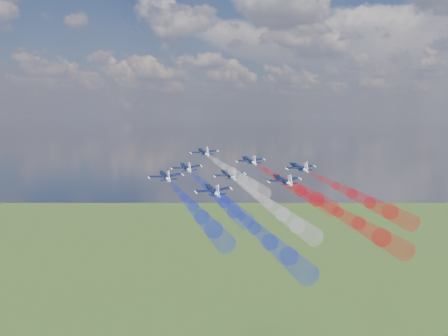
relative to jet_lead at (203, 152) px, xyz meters
The scene contains 16 objects.
jet_lead is the anchor object (origin of this frame).
trail_lead 26.78m from the jet_lead, 32.92° to the right, with size 4.00×42.96×4.00m, color white, non-canonical shape.
jet_inner_left 15.09m from the jet_lead, 71.91° to the right, with size 9.59×11.99×3.20m, color black, non-canonical shape.
trail_inner_left 39.70m from the jet_lead, 46.60° to the right, with size 4.00×42.96×4.00m, color #1A2CDE, non-canonical shape.
jet_inner_right 16.38m from the jet_lead, 11.71° to the left, with size 9.59×11.99×3.20m, color black, non-canonical shape.
trail_inner_right 40.17m from the jet_lead, 16.24° to the right, with size 4.00×42.96×4.00m, color red, non-canonical shape.
jet_outer_left 30.93m from the jet_lead, 70.23° to the right, with size 9.59×11.99×3.20m, color black, non-canonical shape.
trail_outer_left 54.75m from the jet_lead, 52.97° to the right, with size 4.00×42.96×4.00m, color #1A2CDE, non-canonical shape.
jet_center_third 24.18m from the jet_lead, 33.02° to the right, with size 9.59×11.99×3.20m, color black, non-canonical shape.
trail_center_third 50.93m from the jet_lead, 32.97° to the right, with size 4.00×42.96×4.00m, color white, non-canonical shape.
jet_outer_right 33.70m from the jet_lead, ahead, with size 9.59×11.99×3.20m, color black, non-canonical shape.
trail_outer_right 57.02m from the jet_lead, 10.84° to the right, with size 4.00×42.96×4.00m, color red, non-canonical shape.
jet_rear_left 40.28m from the jet_lead, 47.30° to the right, with size 9.59×11.99×3.20m, color black, non-canonical shape.
trail_rear_left 66.56m from the jet_lead, 41.55° to the right, with size 4.00×42.96×4.00m, color #1A2CDE, non-canonical shape.
jet_rear_right 38.80m from the jet_lead, 17.38° to the right, with size 9.59×11.99×3.20m, color black, non-canonical shape.
trail_rear_right 65.00m from the jet_lead, 23.71° to the right, with size 4.00×42.96×4.00m, color red, non-canonical shape.
Camera 1 is at (76.70, -87.73, 178.16)m, focal length 38.78 mm.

